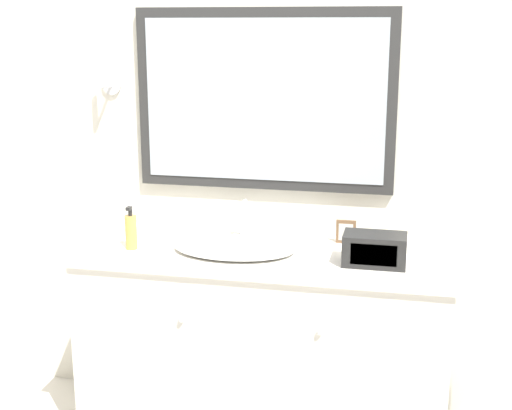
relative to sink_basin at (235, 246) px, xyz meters
name	(u,v)px	position (x,y,z in m)	size (l,w,h in m)	color
wall_back	(279,146)	(0.12, 0.36, 0.38)	(8.00, 0.18, 2.55)	silver
vanity_counter	(264,346)	(0.12, 0.02, -0.46)	(1.61, 0.61, 0.88)	beige
sink_basin	(235,246)	(0.00, 0.00, 0.00)	(0.52, 0.41, 0.18)	white
soap_bottle	(131,231)	(-0.44, -0.07, 0.06)	(0.05, 0.05, 0.19)	gold
appliance_box	(375,249)	(0.59, -0.06, 0.04)	(0.25, 0.15, 0.13)	black
picture_frame	(346,232)	(0.45, 0.21, 0.03)	(0.09, 0.01, 0.10)	brown
hand_towel_near_sink	(101,250)	(-0.55, -0.16, 0.00)	(0.15, 0.10, 0.03)	silver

